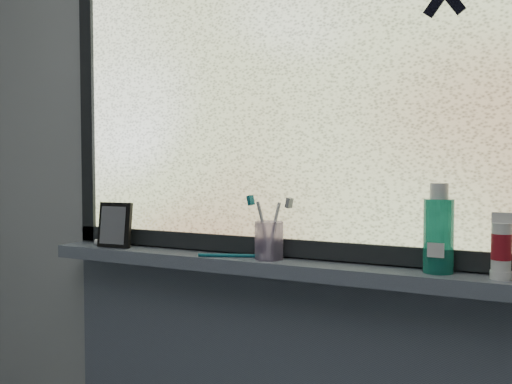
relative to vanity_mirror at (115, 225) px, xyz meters
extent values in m
cube|color=#9EA3A8|center=(0.61, 0.10, 0.16)|extent=(3.00, 0.01, 2.50)
cube|color=slate|center=(0.61, 0.02, -0.09)|extent=(1.62, 0.14, 0.04)
cube|color=silver|center=(0.61, 0.07, 0.44)|extent=(1.50, 0.01, 1.00)
cube|color=black|center=(0.61, 0.07, -0.04)|extent=(1.60, 0.03, 0.05)
cube|color=black|center=(-0.17, 0.07, 0.44)|extent=(0.05, 0.03, 1.10)
cube|color=black|center=(0.00, 0.00, 0.00)|extent=(0.12, 0.07, 0.15)
cylinder|color=#A48EBC|center=(0.55, 0.02, -0.02)|extent=(0.10, 0.10, 0.11)
cylinder|color=#1C937C|center=(1.01, 0.03, 0.04)|extent=(0.08, 0.08, 0.18)
cylinder|color=silver|center=(1.15, 0.01, 0.01)|extent=(0.06, 0.06, 0.11)
camera|label=1|loc=(1.24, -1.43, 0.20)|focal=40.00mm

